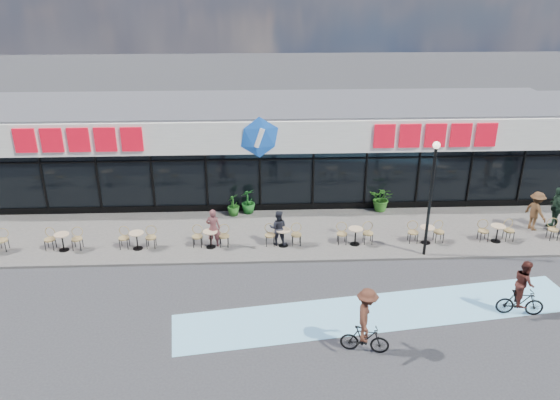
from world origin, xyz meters
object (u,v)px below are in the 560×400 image
potted_plant_left (233,205)px  pedestrian_a (556,208)px  pedestrian_b (536,211)px  patron_left (213,228)px  potted_plant_right (382,198)px  patron_right (278,228)px  potted_plant_mid (248,201)px  lamp_post (431,189)px  cyclist_a (522,292)px

potted_plant_left → pedestrian_a: pedestrian_a is taller
pedestrian_b → patron_left: bearing=76.3°
potted_plant_right → patron_left: bearing=-157.2°
potted_plant_left → potted_plant_right: size_ratio=0.83×
patron_left → patron_right: bearing=-174.3°
potted_plant_left → patron_right: (1.98, -3.04, 0.24)m
potted_plant_left → potted_plant_mid: potted_plant_mid is taller
lamp_post → cyclist_a: size_ratio=2.33×
potted_plant_mid → pedestrian_b: pedestrian_b is taller
potted_plant_right → patron_left: size_ratio=0.76×
pedestrian_b → potted_plant_mid: bearing=62.0°
potted_plant_mid → pedestrian_b: bearing=-10.5°
lamp_post → potted_plant_mid: 8.71m
potted_plant_right → patron_right: size_ratio=0.82×
potted_plant_left → patron_right: patron_right is taller
patron_left → patron_right: (2.68, 0.01, -0.06)m
potted_plant_left → potted_plant_right: potted_plant_right is taller
pedestrian_b → potted_plant_left: bearing=63.5°
patron_right → pedestrian_a: pedestrian_a is taller
patron_right → cyclist_a: size_ratio=0.75×
patron_left → pedestrian_b: bearing=-170.6°
pedestrian_a → patron_right: bearing=-79.0°
potted_plant_right → potted_plant_mid: bearing=179.8°
lamp_post → pedestrian_a: lamp_post is taller
potted_plant_left → patron_left: 3.14m
pedestrian_b → cyclist_a: cyclist_a is taller
pedestrian_a → potted_plant_right: bearing=-100.7°
pedestrian_a → cyclist_a: bearing=-28.8°
lamp_post → cyclist_a: (2.04, -4.12, -2.07)m
lamp_post → pedestrian_b: 6.18m
patron_left → pedestrian_b: size_ratio=0.93×
lamp_post → potted_plant_mid: bearing=148.4°
lamp_post → potted_plant_mid: (-7.17, 4.41, -2.26)m
cyclist_a → pedestrian_b: bearing=60.9°
potted_plant_left → pedestrian_b: 13.51m
potted_plant_left → potted_plant_mid: (0.69, 0.24, 0.07)m
pedestrian_b → potted_plant_right: bearing=52.3°
pedestrian_b → patron_right: bearing=77.2°
potted_plant_left → patron_left: size_ratio=0.63×
potted_plant_right → cyclist_a: bearing=-71.5°
potted_plant_right → patron_right: bearing=-147.3°
potted_plant_mid → potted_plant_right: 6.36m
cyclist_a → potted_plant_right: bearing=108.5°
potted_plant_right → pedestrian_a: size_ratio=0.65×
patron_left → pedestrian_a: 15.05m
potted_plant_right → pedestrian_b: 6.71m
lamp_post → potted_plant_left: lamp_post is taller
patron_right → potted_plant_mid: bearing=-61.1°
potted_plant_mid → patron_right: patron_right is taller
patron_right → potted_plant_left: bearing=-49.5°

